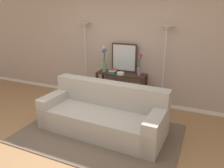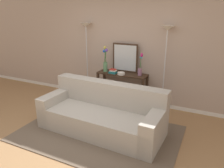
{
  "view_description": "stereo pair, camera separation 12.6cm",
  "coord_description": "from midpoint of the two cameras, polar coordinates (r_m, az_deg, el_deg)",
  "views": [
    {
      "loc": [
        1.93,
        -2.58,
        2.18
      ],
      "look_at": [
        0.19,
        1.33,
        0.73
      ],
      "focal_mm": 35.01,
      "sensor_mm": 36.0,
      "label": 1
    },
    {
      "loc": [
        2.05,
        -2.52,
        2.18
      ],
      "look_at": [
        0.19,
        1.33,
        0.73
      ],
      "focal_mm": 35.01,
      "sensor_mm": 36.0,
      "label": 2
    }
  ],
  "objects": [
    {
      "name": "floor_lamp_right",
      "position": [
        4.78,
        13.05,
        9.88
      ],
      "size": [
        0.28,
        0.28,
        1.89
      ],
      "color": "silver",
      "rests_on": "ground"
    },
    {
      "name": "vase_tall_flowers",
      "position": [
        5.2,
        -2.71,
        5.98
      ],
      "size": [
        0.12,
        0.13,
        0.61
      ],
      "color": "#669E6B",
      "rests_on": "console_table"
    },
    {
      "name": "wall_mirror",
      "position": [
        5.17,
        2.46,
        6.85
      ],
      "size": [
        0.62,
        0.02,
        0.67
      ],
      "color": "#382619",
      "rests_on": "console_table"
    },
    {
      "name": "console_table",
      "position": [
        5.18,
        1.73,
        0.25
      ],
      "size": [
        1.17,
        0.38,
        0.78
      ],
      "color": "#382619",
      "rests_on": "ground"
    },
    {
      "name": "area_rug",
      "position": [
        4.17,
        -4.19,
        -12.74
      ],
      "size": [
        2.89,
        1.91,
        0.01
      ],
      "color": "brown",
      "rests_on": "ground"
    },
    {
      "name": "book_stack",
      "position": [
        5.08,
        -0.66,
        3.3
      ],
      "size": [
        0.19,
        0.16,
        0.1
      ],
      "color": "#1E7075",
      "rests_on": "console_table"
    },
    {
      "name": "back_wall",
      "position": [
        5.33,
        1.81,
        9.24
      ],
      "size": [
        12.0,
        0.15,
        2.6
      ],
      "color": "white",
      "rests_on": "ground"
    },
    {
      "name": "couch",
      "position": [
        4.15,
        -3.18,
        -8.09
      ],
      "size": [
        2.34,
        1.02,
        0.88
      ],
      "color": "#ADA89E",
      "rests_on": "ground"
    },
    {
      "name": "vase_short_flowers",
      "position": [
        4.92,
        6.49,
        4.45
      ],
      "size": [
        0.11,
        0.11,
        0.51
      ],
      "color": "gray",
      "rests_on": "console_table"
    },
    {
      "name": "floor_lamp_left",
      "position": [
        5.5,
        -7.77,
        11.39
      ],
      "size": [
        0.28,
        0.28,
        1.9
      ],
      "color": "silver",
      "rests_on": "ground"
    },
    {
      "name": "fruit_bowl",
      "position": [
        4.98,
        1.52,
        2.79
      ],
      "size": [
        0.17,
        0.17,
        0.06
      ],
      "color": "silver",
      "rests_on": "console_table"
    },
    {
      "name": "ground_plane",
      "position": [
        3.9,
        -11.96,
        -15.83
      ],
      "size": [
        16.0,
        16.0,
        0.02
      ],
      "primitive_type": "cube",
      "color": "#9E754C"
    },
    {
      "name": "book_row_under_console",
      "position": [
        5.46,
        -1.27,
        -4.08
      ],
      "size": [
        0.36,
        0.16,
        0.13
      ],
      "color": "#6B3360",
      "rests_on": "ground"
    }
  ]
}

